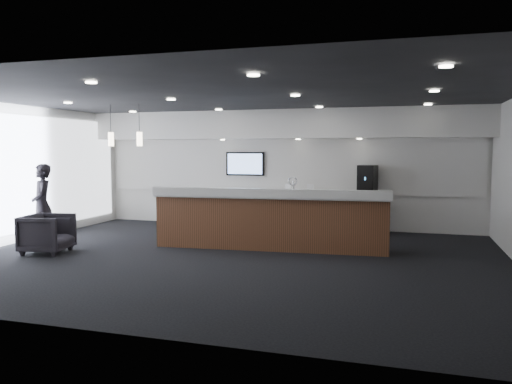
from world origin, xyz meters
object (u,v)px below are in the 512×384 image
(armchair, at_px, (47,234))
(service_counter, at_px, (270,221))
(coffee_machine, at_px, (368,180))
(lounge_guest, at_px, (42,205))

(armchair, bearing_deg, service_counter, -77.55)
(service_counter, relative_size, armchair, 5.71)
(coffee_machine, relative_size, armchair, 0.83)
(coffee_machine, xyz_separation_m, armchair, (-5.81, -4.27, -0.91))
(lounge_guest, bearing_deg, service_counter, 60.04)
(armchair, bearing_deg, coffee_machine, -63.74)
(armchair, distance_m, lounge_guest, 1.03)
(service_counter, height_order, lounge_guest, lounge_guest)
(coffee_machine, bearing_deg, lounge_guest, -139.26)
(armchair, height_order, lounge_guest, lounge_guest)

